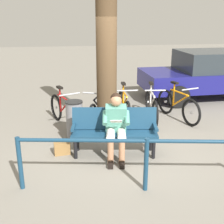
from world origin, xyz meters
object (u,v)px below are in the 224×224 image
bicycle_blue (178,106)px  handbag (62,148)px  tree_trunk (106,38)px  bicycle_black (99,110)px  bicycle_silver (124,107)px  bicycle_orange (151,107)px  bench (114,128)px  person_reading (116,123)px  bicycle_red (64,112)px  parked_car (211,73)px  litter_bin (75,120)px

bicycle_blue → handbag: bearing=-78.8°
tree_trunk → bicycle_black: size_ratio=2.63×
handbag → bicycle_blue: 3.27m
tree_trunk → bicycle_silver: (-0.52, -0.64, -1.72)m
bicycle_orange → bicycle_black: 1.33m
bench → person_reading: person_reading is taller
bench → bicycle_red: 1.84m
bicycle_blue → bicycle_orange: (0.68, -0.01, 0.00)m
handbag → bench: bearing=176.3°
tree_trunk → bicycle_silver: size_ratio=2.47×
bicycle_blue → parked_car: parked_car is taller
bicycle_silver → parked_car: (-3.13, -1.79, 0.41)m
person_reading → bicycle_silver: size_ratio=0.71×
handbag → tree_trunk: bearing=-134.5°
tree_trunk → bicycle_orange: tree_trunk is taller
bicycle_orange → tree_trunk: bearing=-58.1°
bench → bicycle_black: size_ratio=1.05×
person_reading → bicycle_red: 2.00m
person_reading → bicycle_red: (0.96, -1.72, -0.31)m
litter_bin → parked_car: parked_car is taller
bicycle_silver → bicycle_red: size_ratio=1.07×
litter_bin → bicycle_black: bicycle_black is taller
bicycle_black → bicycle_red: size_ratio=1.00×
handbag → bicycle_silver: bearing=-132.5°
bench → bicycle_silver: (-0.52, -1.72, -0.15)m
bench → bicycle_blue: 2.48m
bench → litter_bin: 1.09m
bicycle_red → bicycle_blue: bearing=69.1°
bicycle_orange → bicycle_red: same height
bicycle_silver → parked_car: parked_car is taller
bench → bicycle_black: bicycle_black is taller
litter_bin → parked_car: size_ratio=0.19×
tree_trunk → person_reading: bearing=90.1°
bench → bicycle_red: bicycle_red is taller
bicycle_blue → parked_car: bearing=119.3°
person_reading → bicycle_silver: person_reading is taller
person_reading → bicycle_red: person_reading is taller
person_reading → tree_trunk: (0.00, -1.24, 1.41)m
person_reading → bicycle_orange: size_ratio=0.72×
handbag → bicycle_orange: bearing=-144.3°
bicycle_blue → bicycle_red: same height
handbag → parked_car: size_ratio=0.07×
handbag → parked_car: 5.83m
person_reading → bicycle_red: bearing=-52.5°
bench → parked_car: (-3.65, -3.51, 0.27)m
litter_bin → bicycle_blue: bearing=-162.4°
bicycle_orange → bench: bearing=-29.5°
bicycle_orange → litter_bin: bearing=-59.8°
tree_trunk → litter_bin: 1.83m
tree_trunk → litter_bin: size_ratio=5.02×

